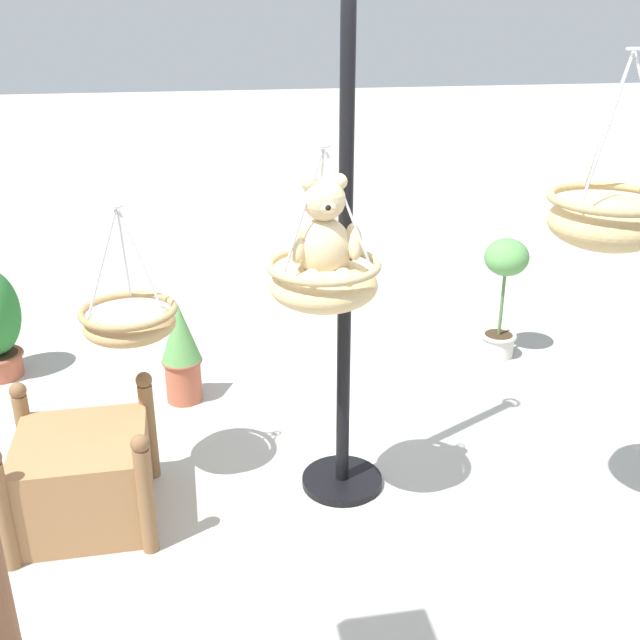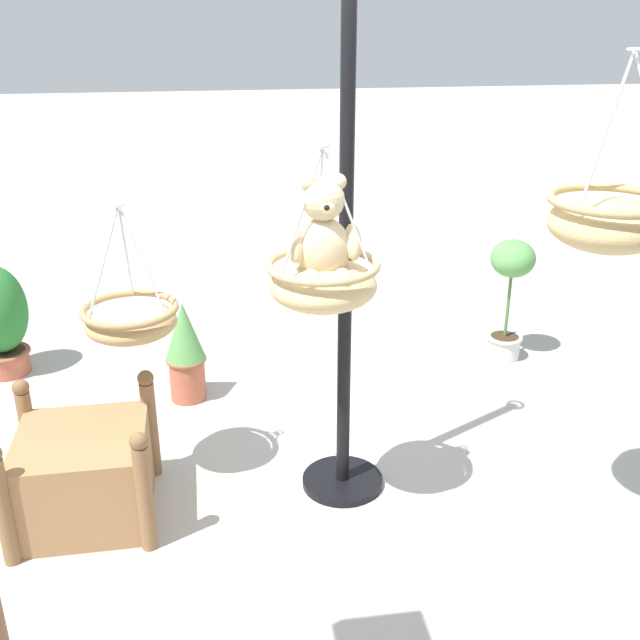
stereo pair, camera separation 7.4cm
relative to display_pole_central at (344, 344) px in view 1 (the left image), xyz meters
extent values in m
plane|color=#ADAAA3|center=(0.13, -0.03, -0.85)|extent=(40.00, 40.00, 0.00)
cylinder|color=black|center=(0.00, 0.00, 0.45)|extent=(0.07, 0.07, 2.60)
cylinder|color=black|center=(0.00, 0.00, -0.83)|extent=(0.44, 0.44, 0.04)
ellipsoid|color=tan|center=(0.15, 0.25, 0.42)|extent=(0.49, 0.49, 0.21)
torus|color=tan|center=(0.15, 0.25, 0.52)|extent=(0.52, 0.52, 0.04)
ellipsoid|color=silver|center=(0.15, 0.25, 0.44)|extent=(0.43, 0.43, 0.17)
cylinder|color=#B7B7BC|center=(0.25, 0.31, 0.78)|extent=(0.21, 0.13, 0.53)
cylinder|color=#B7B7BC|center=(0.05, 0.31, 0.78)|extent=(0.21, 0.13, 0.53)
cylinder|color=#B7B7BC|center=(0.15, 0.14, 0.78)|extent=(0.01, 0.24, 0.53)
torus|color=#B7B7BC|center=(0.15, 0.25, 1.05)|extent=(0.06, 0.06, 0.01)
ellipsoid|color=#D1B789|center=(0.15, 0.26, 0.60)|extent=(0.24, 0.21, 0.29)
sphere|color=#D1B789|center=(0.15, 0.26, 0.82)|extent=(0.23, 0.23, 0.19)
ellipsoid|color=beige|center=(0.15, 0.33, 0.80)|extent=(0.10, 0.09, 0.06)
sphere|color=black|center=(0.15, 0.35, 0.81)|extent=(0.03, 0.03, 0.03)
sphere|color=#D1B789|center=(0.08, 0.26, 0.89)|extent=(0.07, 0.07, 0.07)
sphere|color=#D1B789|center=(0.22, 0.26, 0.89)|extent=(0.07, 0.07, 0.07)
ellipsoid|color=#D1B789|center=(0.02, 0.29, 0.63)|extent=(0.08, 0.14, 0.18)
ellipsoid|color=#D1B789|center=(0.28, 0.29, 0.63)|extent=(0.08, 0.14, 0.18)
ellipsoid|color=#D1B789|center=(0.08, 0.36, 0.49)|extent=(0.09, 0.17, 0.09)
ellipsoid|color=#D1B789|center=(0.22, 0.36, 0.49)|extent=(0.09, 0.17, 0.09)
ellipsoid|color=tan|center=(-0.98, 0.61, 0.76)|extent=(0.49, 0.49, 0.22)
torus|color=tan|center=(-0.98, 0.61, 0.86)|extent=(0.51, 0.51, 0.04)
cylinder|color=#B7B7BC|center=(-0.88, 0.67, 1.15)|extent=(0.21, 0.13, 0.58)
cylinder|color=#B7B7BC|center=(-0.98, 0.50, 1.15)|extent=(0.01, 0.23, 0.58)
torus|color=#B7B7BC|center=(-0.98, 0.61, 1.44)|extent=(0.06, 0.06, 0.01)
ellipsoid|color=tan|center=(1.06, -0.17, 0.12)|extent=(0.46, 0.46, 0.16)
torus|color=#97794E|center=(1.06, -0.17, 0.19)|extent=(0.49, 0.49, 0.04)
ellipsoid|color=silver|center=(1.06, -0.17, 0.14)|extent=(0.40, 0.40, 0.13)
cylinder|color=#B7B7BC|center=(1.15, -0.11, 0.46)|extent=(0.20, 0.12, 0.54)
cylinder|color=#B7B7BC|center=(0.97, -0.11, 0.46)|extent=(0.20, 0.12, 0.54)
cylinder|color=#B7B7BC|center=(1.06, -0.27, 0.46)|extent=(0.01, 0.22, 0.54)
torus|color=#B7B7BC|center=(1.06, -0.17, 0.72)|extent=(0.06, 0.06, 0.01)
cube|color=#9E7047|center=(1.34, 0.06, -0.61)|extent=(0.65, 0.64, 0.47)
cube|color=#382819|center=(1.34, 0.06, -0.41)|extent=(0.57, 0.56, 0.06)
cylinder|color=brown|center=(1.02, 0.37, -0.56)|extent=(0.08, 0.08, 0.57)
cylinder|color=brown|center=(1.66, 0.38, -0.56)|extent=(0.08, 0.08, 0.57)
cylinder|color=brown|center=(1.03, -0.26, -0.56)|extent=(0.08, 0.08, 0.57)
cylinder|color=brown|center=(1.66, -0.25, -0.56)|extent=(0.08, 0.08, 0.57)
sphere|color=brown|center=(1.02, 0.37, -0.25)|extent=(0.09, 0.09, 0.09)
sphere|color=brown|center=(1.03, -0.26, -0.25)|extent=(0.09, 0.09, 0.09)
sphere|color=brown|center=(1.66, -0.25, -0.25)|extent=(0.09, 0.09, 0.09)
cylinder|color=#AD563D|center=(0.85, -1.11, -0.70)|extent=(0.23, 0.23, 0.30)
torus|color=#9C4E37|center=(0.85, -1.11, -0.56)|extent=(0.27, 0.27, 0.03)
cylinder|color=#382819|center=(0.85, -1.11, -0.56)|extent=(0.21, 0.21, 0.03)
cone|color=#56934C|center=(0.85, -1.11, -0.35)|extent=(0.26, 0.26, 0.39)
cylinder|color=beige|center=(-1.47, -1.40, -0.76)|extent=(0.24, 0.24, 0.17)
torus|color=#BCB7AE|center=(-1.47, -1.40, -0.69)|extent=(0.27, 0.27, 0.03)
cylinder|color=#382819|center=(-1.47, -1.40, -0.69)|extent=(0.21, 0.21, 0.03)
cylinder|color=#4C6B38|center=(-1.47, -1.40, -0.44)|extent=(0.02, 0.02, 0.48)
ellipsoid|color=#56934C|center=(-1.47, -1.40, -0.07)|extent=(0.32, 0.32, 0.27)
cylinder|color=#AD563D|center=(2.13, -1.68, -0.76)|extent=(0.31, 0.31, 0.17)
camera|label=1|loc=(0.70, 3.36, 1.60)|focal=41.89mm
camera|label=2|loc=(0.63, 3.37, 1.60)|focal=41.89mm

